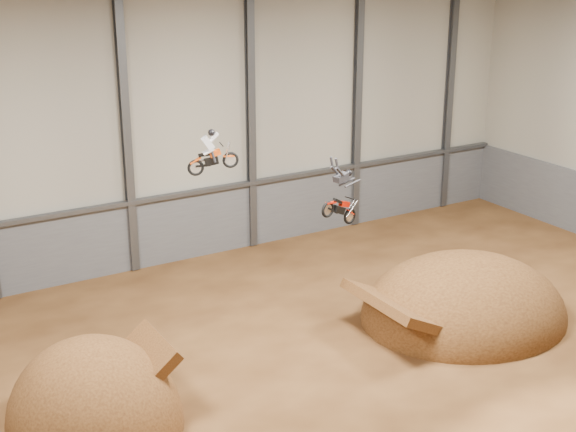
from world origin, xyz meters
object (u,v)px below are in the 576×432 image
object	(u,v)px
fmx_rider_b	(337,193)
fmx_rider_a	(214,149)
takeoff_ramp	(96,422)
landing_ramp	(463,317)

from	to	relation	value
fmx_rider_b	fmx_rider_a	bearing A→B (deg)	151.78
takeoff_ramp	fmx_rider_b	xyz separation A→B (m)	(10.68, 1.35, 6.14)
takeoff_ramp	landing_ramp	world-z (taller)	takeoff_ramp
takeoff_ramp	landing_ramp	bearing A→B (deg)	-0.89
fmx_rider_a	takeoff_ramp	bearing A→B (deg)	-140.70
takeoff_ramp	landing_ramp	xyz separation A→B (m)	(16.38, -0.25, 0.00)
landing_ramp	fmx_rider_b	distance (m)	8.53
landing_ramp	fmx_rider_a	xyz separation A→B (m)	(-10.36, 2.92, 8.24)
landing_ramp	fmx_rider_b	size ratio (longest dim) A/B	3.42
fmx_rider_a	fmx_rider_b	world-z (taller)	fmx_rider_a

